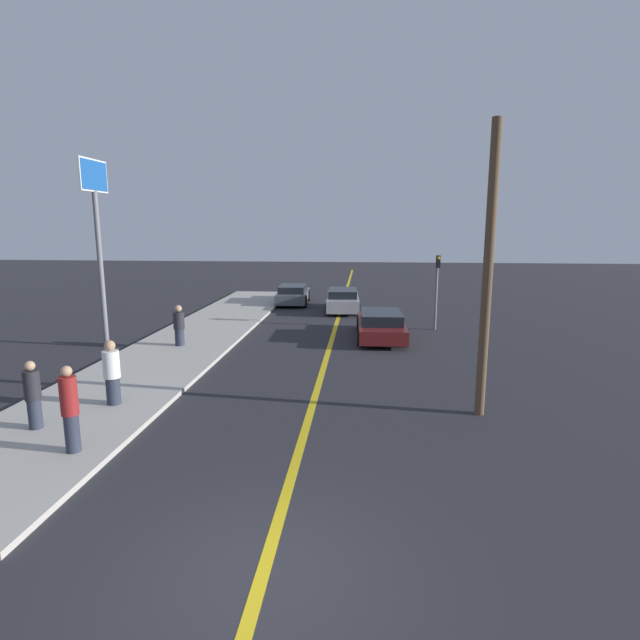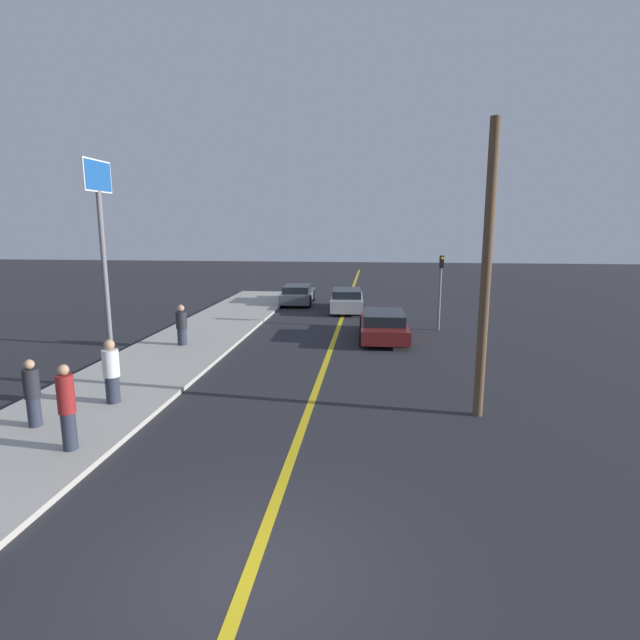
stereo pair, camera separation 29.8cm
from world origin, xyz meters
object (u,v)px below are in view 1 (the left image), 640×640
Objects in this scene: car_near_right_lane at (381,325)px; pedestrian_far_standing at (112,373)px; pedestrian_mid_group at (33,395)px; pedestrian_near_curb at (70,409)px; traffic_light at (437,284)px; car_far_distant at (293,294)px; car_ahead_center at (343,300)px; pedestrian_by_sign at (179,326)px; roadside_sign at (96,211)px; utility_pole at (488,274)px.

pedestrian_far_standing is at bearing -130.34° from car_near_right_lane.
pedestrian_mid_group is at bearing -120.63° from pedestrian_far_standing.
traffic_light reaches higher than pedestrian_near_curb.
car_near_right_lane is 1.09× the size of car_far_distant.
car_ahead_center is 2.41× the size of pedestrian_near_curb.
pedestrian_by_sign is 5.28m from roadside_sign.
pedestrian_near_curb is 10.98m from roadside_sign.
utility_pole is (8.89, 3.21, 2.53)m from pedestrian_near_curb.
car_far_distant is at bearing 117.57° from car_near_right_lane.
car_ahead_center is 1.29× the size of traffic_light.
car_ahead_center is 13.68m from roadside_sign.
pedestrian_mid_group is 0.47× the size of traffic_light.
traffic_light is at bearing 49.61° from pedestrian_mid_group.
traffic_light is 14.44m from roadside_sign.
car_ahead_center is at bearing -38.56° from car_far_distant.
pedestrian_by_sign is 0.22× the size of roadside_sign.
pedestrian_far_standing is 1.07× the size of pedestrian_by_sign.
pedestrian_mid_group is at bearing -130.39° from traffic_light.
pedestrian_by_sign is at bearing 87.48° from pedestrian_mid_group.
utility_pole reaches higher than car_far_distant.
roadside_sign is at bearing 107.92° from pedestrian_mid_group.
roadside_sign is at bearing -161.58° from traffic_light.
pedestrian_near_curb is 9.29m from pedestrian_by_sign.
pedestrian_far_standing is at bearing 59.37° from pedestrian_mid_group.
utility_pole is (10.44, 2.14, 2.66)m from pedestrian_mid_group.
car_far_distant is at bearing 136.85° from traffic_light.
utility_pole is (2.24, -8.49, 2.99)m from car_near_right_lane.
car_near_right_lane is 1.36× the size of traffic_light.
roadside_sign reaches higher than car_far_distant.
car_far_distant is 0.59× the size of utility_pole.
pedestrian_far_standing is at bearing -60.65° from roadside_sign.
pedestrian_near_curb is at bearing -65.59° from roadside_sign.
utility_pole is at bearing -24.73° from roadside_sign.
car_far_distant is 19.30m from utility_pole.
pedestrian_by_sign is at bearing -125.11° from car_ahead_center.
pedestrian_far_standing reaches higher than pedestrian_mid_group.
pedestrian_mid_group is 0.22× the size of roadside_sign.
roadside_sign is at bearing -168.69° from car_near_right_lane.
utility_pole reaches higher than car_ahead_center.
car_ahead_center is 2.78× the size of pedestrian_by_sign.
car_near_right_lane is at bearing 12.78° from roadside_sign.
pedestrian_by_sign is 11.38m from traffic_light.
traffic_light reaches higher than car_near_right_lane.
utility_pole is (10.08, -6.00, 2.67)m from pedestrian_by_sign.
traffic_light reaches higher than pedestrian_by_sign.
roadside_sign is at bearing -118.72° from car_far_distant.
car_near_right_lane is at bearing -141.82° from traffic_light.
car_near_right_lane reaches higher than car_far_distant.
pedestrian_by_sign is at bearing 97.39° from pedestrian_near_curb.
roadside_sign is (-8.92, -9.27, 4.64)m from car_ahead_center.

